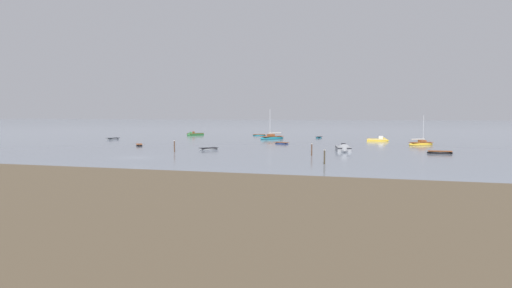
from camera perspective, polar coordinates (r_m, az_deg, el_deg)
ground_plane at (r=63.34m, az=-14.83°, el=-1.65°), size 800.00×800.00×0.00m
motorboat_moored_0 at (r=72.51m, az=10.90°, el=-0.70°), size 3.11×6.16×2.02m
sailboat_moored_0 at (r=90.89m, az=19.95°, el=0.02°), size 5.28×4.31×5.90m
rowboat_moored_0 at (r=86.48m, az=-14.41°, el=-0.13°), size 2.63×3.23×0.50m
rowboat_moored_1 at (r=111.81m, az=7.87°, el=0.81°), size 1.51×3.22×0.49m
rowboat_moored_2 at (r=74.69m, az=-5.94°, el=-0.63°), size 2.95×3.35×0.53m
motorboat_moored_1 at (r=124.81m, az=-7.87°, el=1.17°), size 4.05×5.35×1.76m
motorboat_moored_2 at (r=100.76m, az=15.26°, el=0.46°), size 4.69×1.82×1.74m
sailboat_moored_1 at (r=105.74m, az=2.01°, el=0.77°), size 5.66×6.33×7.29m
rowboat_moored_3 at (r=72.67m, az=22.03°, el=-1.00°), size 3.69×1.33×0.58m
rowboat_moored_4 at (r=122.59m, az=0.41°, el=1.11°), size 3.76×2.37×0.56m
rowboat_moored_5 at (r=109.78m, az=-17.49°, el=0.63°), size 1.98×3.79×0.57m
rowboat_moored_6 at (r=88.77m, az=3.24°, el=0.08°), size 3.39×2.38×0.51m
mooring_post_near at (r=71.61m, az=-10.18°, el=-0.29°), size 0.22×0.22×1.99m
mooring_post_left at (r=53.74m, az=8.57°, el=-1.64°), size 0.22×0.22×1.92m
mooring_post_right at (r=64.34m, az=6.99°, el=-0.74°), size 0.22×0.22×1.93m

